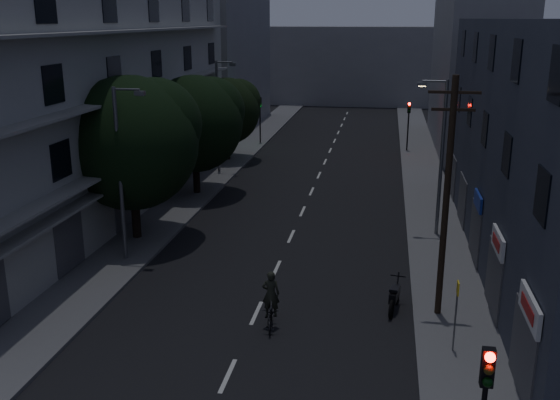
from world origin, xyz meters
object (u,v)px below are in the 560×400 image
(bus_stop_sign, at_px, (457,304))
(motorcycle, at_px, (394,297))
(cyclist, at_px, (271,309))
(utility_pole, at_px, (447,194))
(traffic_signal_near, at_px, (485,397))

(bus_stop_sign, xyz_separation_m, motorcycle, (-1.95, 3.09, -1.36))
(motorcycle, distance_m, cyclist, 5.03)
(bus_stop_sign, bearing_deg, utility_pole, 96.11)
(traffic_signal_near, relative_size, utility_pole, 0.46)
(utility_pole, distance_m, cyclist, 7.66)
(bus_stop_sign, bearing_deg, traffic_signal_near, -91.64)
(utility_pole, xyz_separation_m, motorcycle, (-1.65, 0.26, -4.34))
(bus_stop_sign, bearing_deg, motorcycle, 122.25)
(traffic_signal_near, relative_size, cyclist, 1.84)
(motorcycle, relative_size, cyclist, 0.93)
(utility_pole, distance_m, bus_stop_sign, 4.12)
(bus_stop_sign, distance_m, cyclist, 6.61)
(utility_pole, height_order, cyclist, utility_pole)
(traffic_signal_near, distance_m, motorcycle, 10.80)
(utility_pole, relative_size, motorcycle, 4.31)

